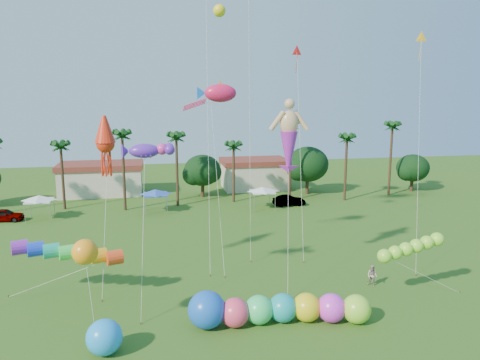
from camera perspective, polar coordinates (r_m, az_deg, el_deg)
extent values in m
cylinder|color=#3A2819|center=(66.16, -20.80, 0.25)|extent=(0.36, 0.36, 8.50)
cylinder|color=#3A2819|center=(63.14, -13.99, 0.85)|extent=(0.36, 0.36, 10.00)
cylinder|color=#3A2819|center=(64.15, -7.68, 0.99)|extent=(0.36, 0.36, 9.50)
cylinder|color=#3A2819|center=(66.15, -0.78, 0.72)|extent=(0.36, 0.36, 8.00)
cylinder|color=#3A2819|center=(66.80, 6.14, 2.06)|extent=(0.36, 0.36, 11.00)
cylinder|color=#3A2819|center=(68.78, 12.76, 1.26)|extent=(0.36, 0.36, 9.00)
cylinder|color=#3A2819|center=(73.96, 17.86, 2.23)|extent=(0.36, 0.36, 10.50)
sphere|color=#113814|center=(69.50, -4.61, 1.19)|extent=(5.46, 5.46, 5.46)
sphere|color=#113814|center=(71.92, 8.25, 1.93)|extent=(6.30, 6.30, 6.30)
sphere|color=#113814|center=(78.37, 20.32, 1.39)|extent=(5.04, 5.04, 5.04)
cube|color=beige|center=(74.78, -16.51, -0.13)|extent=(12.00, 7.00, 4.00)
cube|color=beige|center=(76.16, 1.74, 0.49)|extent=(10.00, 7.00, 4.00)
pyramid|color=white|center=(62.02, -23.30, -1.99)|extent=(3.00, 3.00, 0.60)
pyramid|color=blue|center=(61.48, -10.27, -1.40)|extent=(3.00, 3.00, 0.60)
pyramid|color=white|center=(62.18, 2.75, -1.10)|extent=(3.00, 3.00, 0.60)
imported|color=#4C4C54|center=(63.51, -26.82, -3.84)|extent=(4.61, 2.15, 1.53)
imported|color=#4C4C54|center=(64.81, 5.99, -2.50)|extent=(4.43, 1.63, 1.45)
imported|color=#A59389|center=(39.70, 15.82, -11.16)|extent=(1.04, 1.08, 1.75)
sphere|color=#F44066|center=(32.17, -0.63, -15.86)|extent=(1.97, 1.97, 1.97)
sphere|color=#34DD70|center=(32.56, 2.33, -15.52)|extent=(1.97, 1.97, 1.97)
sphere|color=teal|center=(32.92, 5.23, -15.26)|extent=(1.97, 1.97, 1.97)
sphere|color=yellow|center=(33.18, 8.14, -15.11)|extent=(1.97, 1.97, 1.97)
sphere|color=#EB38F0|center=(33.35, 11.08, -15.06)|extent=(1.97, 1.97, 1.97)
sphere|color=#98E633|center=(33.56, 14.01, -15.02)|extent=(1.97, 1.97, 1.97)
sphere|color=blue|center=(31.99, -4.08, -15.50)|extent=(2.77, 2.77, 2.52)
sphere|color=#1B94FB|center=(30.26, -16.22, -17.93)|extent=(2.15, 2.15, 2.15)
cylinder|color=#E44219|center=(36.66, -18.25, -9.16)|extent=(8.13, 2.26, 1.09)
cylinder|color=silver|center=(38.39, -21.01, -11.03)|extent=(8.13, 1.85, 3.29)
cylinder|color=brown|center=(40.71, -26.40, -12.55)|extent=(0.08, 0.08, 0.16)
ellipsoid|color=#8EEB34|center=(36.58, 17.19, -8.85)|extent=(5.73, 1.24, 1.25)
cylinder|color=silver|center=(38.74, 21.39, -10.72)|extent=(6.53, 0.03, 3.46)
cylinder|color=brown|center=(41.09, 25.18, -12.23)|extent=(0.08, 0.08, 0.16)
sphere|color=orange|center=(30.10, -18.38, -8.32)|extent=(1.79, 1.79, 1.57)
cylinder|color=silver|center=(31.03, -17.72, -13.48)|extent=(0.42, 0.23, 5.84)
cylinder|color=brown|center=(32.15, -17.08, -18.19)|extent=(0.08, 0.08, 0.16)
cylinder|color=silver|center=(36.55, 5.91, -4.64)|extent=(1.31, 4.78, 11.51)
cylinder|color=brown|center=(36.18, 5.84, -14.37)|extent=(0.08, 0.08, 0.16)
ellipsoid|color=#E0184E|center=(41.51, -2.40, 10.54)|extent=(4.34, 1.85, 1.75)
cylinder|color=silver|center=(40.08, -2.14, -0.46)|extent=(0.42, 4.34, 15.30)
cylinder|color=brown|center=(40.17, -1.87, -11.71)|extent=(0.08, 0.08, 0.16)
cylinder|color=silver|center=(40.77, -3.94, 7.17)|extent=(0.70, 6.23, 25.83)
cylinder|color=brown|center=(40.54, -3.66, -11.51)|extent=(0.08, 0.08, 0.16)
cone|color=red|center=(38.17, -16.09, 4.27)|extent=(1.88, 1.88, 4.58)
cylinder|color=silver|center=(37.32, -16.28, -4.79)|extent=(0.51, 3.91, 11.40)
cylinder|color=brown|center=(37.39, -16.48, -13.91)|extent=(0.08, 0.08, 0.16)
ellipsoid|color=#5C23B2|center=(33.83, -11.58, 3.50)|extent=(4.14, 3.01, 1.45)
cylinder|color=silver|center=(33.15, -11.78, -6.62)|extent=(0.64, 3.79, 11.27)
cylinder|color=brown|center=(33.49, -12.00, -16.71)|extent=(0.08, 0.08, 0.16)
cone|color=red|center=(44.71, 6.95, 15.28)|extent=(1.18, 0.51, 1.16)
cylinder|color=silver|center=(43.23, 7.36, 2.78)|extent=(0.09, 3.61, 19.04)
cylinder|color=brown|center=(43.85, 7.76, -9.85)|extent=(0.08, 0.08, 0.16)
cone|color=yellow|center=(44.99, 21.24, 15.86)|extent=(1.17, 0.31, 1.15)
cylinder|color=silver|center=(42.89, 20.94, 2.76)|extent=(1.57, 4.19, 20.00)
cylinder|color=brown|center=(43.17, 20.64, -10.79)|extent=(0.08, 0.08, 0.16)
cylinder|color=silver|center=(42.52, 1.17, 7.36)|extent=(0.40, 3.21, 25.87)
cylinder|color=brown|center=(43.60, 1.31, -9.87)|extent=(0.08, 0.08, 0.16)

